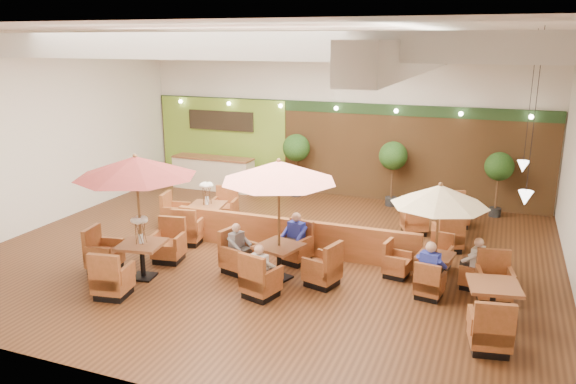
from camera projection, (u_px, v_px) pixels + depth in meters
The scene contains 17 objects.
room at pixel (296, 105), 14.40m from camera, with size 14.04×14.00×5.52m.
service_counter at pixel (213, 173), 20.32m from camera, with size 3.00×0.75×1.18m.
booth_divider at pixel (292, 236), 14.19m from camera, with size 6.49×0.18×0.90m, color brown.
table_0 at pixel (135, 191), 12.31m from camera, with size 2.79×2.91×2.88m.
table_1 at pixel (279, 199), 12.28m from camera, with size 2.87×2.87×2.79m.
table_2 at pixel (438, 214), 12.15m from camera, with size 2.30×2.30×2.31m.
table_3 at pixel (199, 215), 15.84m from camera, with size 1.97×2.86×1.60m.
table_4 at pixel (492, 305), 10.64m from camera, with size 1.08×2.87×1.04m.
table_5 at pixel (441, 224), 15.38m from camera, with size 2.04×2.90×1.02m.
topiary_0 at pixel (296, 150), 19.14m from camera, with size 0.93×0.93×2.16m.
topiary_1 at pixel (393, 158), 17.98m from camera, with size 0.91×0.91×2.12m.
topiary_2 at pixel (499, 169), 16.88m from camera, with size 0.86×0.86×2.00m.
diner_0 at pixel (261, 265), 11.66m from camera, with size 0.39×0.34×0.73m.
diner_1 at pixel (295, 233), 13.49m from camera, with size 0.43×0.39×0.80m.
diner_2 at pixel (238, 243), 12.94m from camera, with size 0.34×0.39×0.72m.
diner_3 at pixel (431, 264), 11.62m from camera, with size 0.43×0.38×0.81m.
diner_4 at pixel (476, 257), 12.09m from camera, with size 0.35×0.39×0.71m.
Camera 1 is at (5.31, -12.36, 5.25)m, focal length 35.00 mm.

